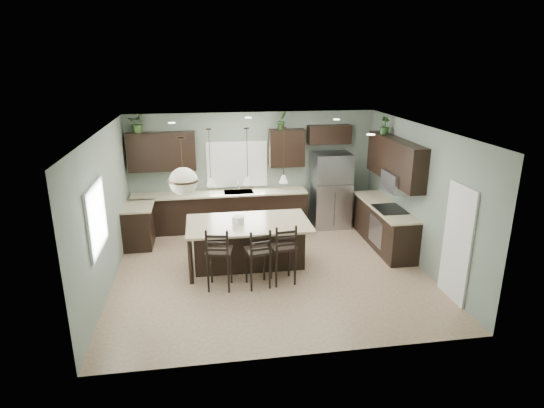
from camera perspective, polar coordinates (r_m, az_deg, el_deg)
The scene contains 33 objects.
ground at distance 9.12m, azimuth -0.23°, elevation -8.29°, with size 6.00×6.00×0.00m, color #9E8466.
pantry_door at distance 8.34m, azimuth 22.21°, elevation -4.62°, with size 0.04×0.82×2.04m, color white.
window_back at distance 11.14m, azimuth -4.42°, elevation 4.98°, with size 1.35×0.02×1.00m, color white.
window_left at distance 7.90m, azimuth -21.25°, elevation -1.62°, with size 0.02×1.10×1.00m, color white.
left_return_cabs at distance 10.53m, azimuth -16.39°, elevation -2.73°, with size 0.60×0.90×0.90m, color black.
left_return_countertop at distance 10.38m, azimuth -16.51°, elevation -0.29°, with size 0.66×0.96×0.04m, color #BCB58E.
back_lower_cabs at distance 11.14m, azimuth -6.47°, elevation -0.96°, with size 4.20×0.60×0.90m, color black.
back_countertop at distance 10.98m, azimuth -6.55°, elevation 1.33°, with size 4.20×0.66×0.04m, color #BCB58E.
sink_inset at distance 11.00m, azimuth -4.22°, elevation 1.51°, with size 0.70×0.45×0.01m, color gray.
faucet at distance 10.93m, azimuth -4.22°, elevation 2.20°, with size 0.02×0.02×0.28m, color silver.
back_upper_left at distance 10.91m, azimuth -13.66°, elevation 6.41°, with size 1.55×0.34×0.90m, color black.
back_upper_right at distance 11.06m, azimuth 1.85°, elevation 7.06°, with size 0.85×0.34×0.90m, color black.
fridge_header at distance 11.25m, azimuth 7.19°, elevation 8.66°, with size 1.05×0.34×0.45m, color black.
right_lower_cabs at distance 10.42m, azimuth 13.86°, elevation -2.72°, with size 0.60×2.35×0.90m, color black.
right_countertop at distance 10.27m, azimuth 13.95°, elevation -0.27°, with size 0.66×2.35×0.04m, color #BCB58E.
cooktop at distance 10.02m, azimuth 14.56°, elevation -0.62°, with size 0.58×0.75×0.02m, color black.
wall_oven_front at distance 10.07m, azimuth 12.85°, elevation -3.37°, with size 0.01×0.72×0.60m, color gray.
right_upper_cabs at distance 10.06m, azimuth 15.18°, elevation 5.36°, with size 0.34×2.35×0.90m, color black.
microwave at distance 9.89m, azimuth 15.36°, elevation 2.74°, with size 0.40×0.75×0.40m, color gray.
refrigerator at distance 11.26m, azimuth 7.40°, elevation 1.74°, with size 0.90×0.74×1.85m, color #92929A.
kitchen_island at distance 9.15m, azimuth -2.95°, elevation -5.05°, with size 2.42×1.38×0.92m, color black.
serving_dish at distance 8.94m, azimuth -4.28°, elevation -1.97°, with size 0.24×0.24×0.14m, color silver.
bar_stool_left at distance 8.27m, azimuth -6.63°, elevation -6.70°, with size 0.45×0.45×1.20m, color black.
bar_stool_center at distance 8.30m, azimuth -1.80°, elevation -6.68°, with size 0.43×0.43×1.15m, color black.
bar_stool_right at distance 8.43m, azimuth 1.37°, elevation -6.15°, with size 0.44×0.44×1.18m, color black.
pendant_left at distance 8.58m, azimuth -7.82°, elevation 5.78°, with size 0.17×0.17×1.10m, color white, non-canonical shape.
pendant_center at distance 8.62m, azimuth -3.14°, elevation 5.97°, with size 0.17×0.17×1.10m, color silver, non-canonical shape.
pendant_right at distance 8.71m, azimuth 1.47°, elevation 6.13°, with size 0.17×0.17×1.10m, color white, non-canonical shape.
chandelier at distance 7.69m, azimuth -11.18°, elevation 4.63°, with size 0.52×0.52×0.99m, color #EDE9C2, non-canonical shape.
plant_back_left at distance 10.83m, azimuth -16.47°, elevation 9.72°, with size 0.40×0.35×0.45m, color #325023.
plant_back_right at distance 10.91m, azimuth 1.23°, elevation 10.45°, with size 0.24×0.19×0.43m, color #2E4F22.
plant_right_wall at distance 10.50m, azimuth 13.96°, elevation 9.55°, with size 0.22×0.22×0.39m, color #244A20.
room_shell at distance 8.51m, azimuth -0.25°, elevation 2.03°, with size 6.00×6.00×6.00m.
Camera 1 is at (-1.23, -8.10, 4.02)m, focal length 30.00 mm.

